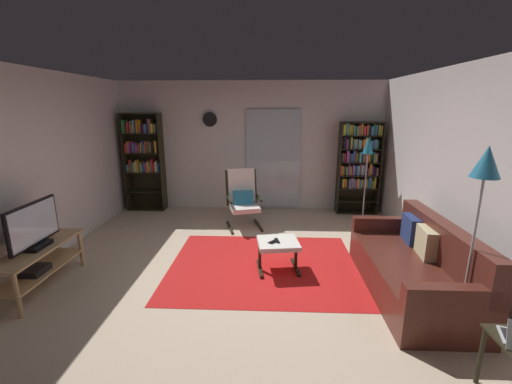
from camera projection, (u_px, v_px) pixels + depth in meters
ground_plane at (238, 272)px, 4.40m from camera, size 7.02×7.02×0.00m
wall_back at (250, 147)px, 6.89m from camera, size 5.60×0.06×2.60m
wall_left at (21, 173)px, 4.19m from camera, size 0.06×6.00×2.60m
wall_right at (463, 176)px, 3.96m from camera, size 0.06×6.00×2.60m
glass_door_panel at (273, 159)px, 6.86m from camera, size 1.10×0.01×2.00m
area_rug at (263, 266)px, 4.56m from camera, size 2.51×2.08×0.01m
tv_stand at (39, 262)px, 3.92m from camera, size 0.41×1.27×0.51m
television at (34, 227)px, 3.83m from camera, size 0.20×0.81×0.54m
bookshelf_near_tv at (144, 155)px, 6.82m from camera, size 0.76×0.30×1.98m
bookshelf_near_sofa at (358, 162)px, 6.61m from camera, size 0.80×0.30×1.82m
leather_sofa at (415, 268)px, 3.86m from camera, size 0.87×1.99×0.84m
lounge_armchair at (243, 197)px, 5.98m from camera, size 0.71×0.77×1.02m
ottoman at (278, 246)px, 4.38m from camera, size 0.58×0.55×0.40m
tv_remote at (277, 241)px, 4.35m from camera, size 0.07×0.15×0.02m
cell_phone at (273, 242)px, 4.32m from camera, size 0.14×0.15×0.01m
floor_lamp_by_sofa at (484, 177)px, 2.87m from camera, size 0.24×0.24×1.79m
floor_lamp_by_shelf at (368, 154)px, 6.07m from camera, size 0.22×0.22×1.56m
wall_clock at (210, 119)px, 6.71m from camera, size 0.29×0.03×0.29m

